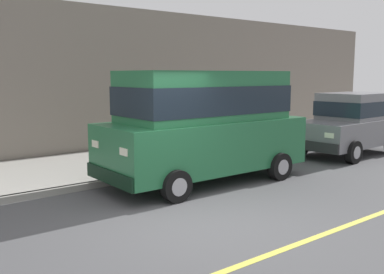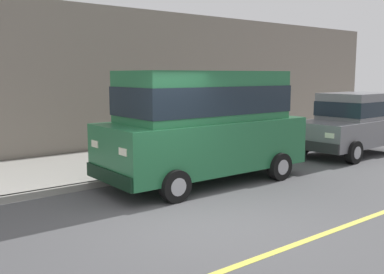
% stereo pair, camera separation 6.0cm
% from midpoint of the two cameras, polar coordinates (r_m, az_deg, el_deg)
% --- Properties ---
extents(ground_plane, '(80.00, 80.00, 0.00)m').
position_cam_midpoint_polar(ground_plane, '(7.49, 1.03, -10.97)').
color(ground_plane, '#4C4C4F').
extents(curb, '(0.16, 64.00, 0.14)m').
position_cam_midpoint_polar(curb, '(10.05, -10.72, -5.73)').
color(curb, gray).
rests_on(curb, ground).
extents(sidewalk, '(3.60, 64.00, 0.14)m').
position_cam_midpoint_polar(sidewalk, '(11.63, -14.87, -3.97)').
color(sidewalk, '#99968E').
rests_on(sidewalk, ground).
extents(lane_centre_line, '(0.12, 57.60, 0.01)m').
position_cam_midpoint_polar(lane_centre_line, '(6.42, 10.46, -14.41)').
color(lane_centre_line, '#E0D64C').
rests_on(lane_centre_line, ground).
extents(car_green_van, '(2.18, 4.92, 2.52)m').
position_cam_midpoint_polar(car_green_van, '(9.98, 1.47, 2.04)').
color(car_green_van, '#23663D').
rests_on(car_green_van, ground).
extents(car_grey_hatchback, '(2.06, 3.86, 1.88)m').
position_cam_midpoint_polar(car_grey_hatchback, '(14.36, 19.56, 1.75)').
color(car_grey_hatchback, slate).
rests_on(car_grey_hatchback, ground).
extents(dog_tan, '(0.63, 0.51, 0.49)m').
position_cam_midpoint_polar(dog_tan, '(13.41, -1.97, -0.57)').
color(dog_tan, tan).
rests_on(dog_tan, sidewalk).
extents(building_facade, '(0.50, 20.00, 4.51)m').
position_cam_midpoint_polar(building_facade, '(16.04, -0.03, 7.40)').
color(building_facade, slate).
rests_on(building_facade, ground).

